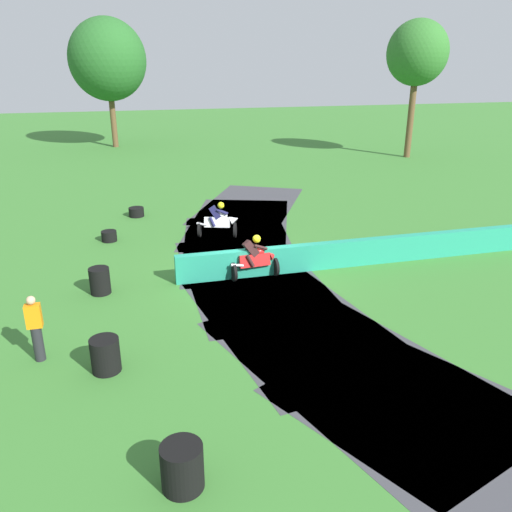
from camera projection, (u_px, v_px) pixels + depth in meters
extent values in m
plane|color=#38752D|center=(251.00, 276.00, 16.64)|extent=(120.00, 120.00, 0.00)
cube|color=#3D3D42|center=(250.00, 205.00, 24.72)|extent=(7.08, 8.57, 0.01)
cube|color=#3D3D42|center=(239.00, 223.00, 22.03)|extent=(6.22, 8.44, 0.01)
cube|color=#3D3D42|center=(238.00, 246.00, 19.31)|extent=(5.19, 8.09, 0.01)
cube|color=#3D3D42|center=(251.00, 275.00, 16.64)|extent=(4.09, 7.56, 0.01)
cube|color=#3D3D42|center=(285.00, 315.00, 14.07)|extent=(5.25, 8.11, 0.01)
cube|color=#3D3D42|center=(352.00, 367.00, 11.69)|extent=(6.27, 8.45, 0.01)
cube|color=#3D3D42|center=(470.00, 436.00, 9.54)|extent=(7.12, 8.57, 0.01)
cube|color=#239375|center=(391.00, 249.00, 17.66)|extent=(14.80, 0.36, 0.90)
cylinder|color=black|center=(235.00, 230.00, 20.13)|extent=(0.30, 0.72, 0.72)
cylinder|color=black|center=(200.00, 230.00, 20.20)|extent=(0.30, 0.72, 0.72)
cube|color=silver|center=(217.00, 222.00, 20.12)|extent=(1.06, 0.65, 0.45)
ellipsoid|color=silver|center=(222.00, 216.00, 20.08)|extent=(0.52, 0.45, 0.30)
cone|color=silver|center=(235.00, 219.00, 20.07)|extent=(0.45, 0.46, 0.47)
cylinder|color=#B2B2B7|center=(202.00, 224.00, 20.04)|extent=(0.42, 0.23, 0.17)
cube|color=#1E1E4C|center=(215.00, 212.00, 20.08)|extent=(0.54, 0.49, 0.62)
sphere|color=yellow|center=(221.00, 205.00, 20.03)|extent=(0.26, 0.26, 0.26)
cylinder|color=#1E1E4C|center=(223.00, 212.00, 20.24)|extent=(0.43, 0.24, 0.24)
cylinder|color=#1E1E4C|center=(222.00, 212.00, 19.88)|extent=(0.43, 0.24, 0.24)
cylinder|color=#1E1E4C|center=(213.00, 221.00, 20.31)|extent=(0.27, 0.25, 0.42)
cylinder|color=#1E1E4C|center=(212.00, 222.00, 19.95)|extent=(0.27, 0.25, 0.42)
cylinder|color=black|center=(275.00, 267.00, 16.58)|extent=(0.15, 0.72, 0.72)
cylinder|color=black|center=(234.00, 272.00, 16.16)|extent=(0.15, 0.72, 0.72)
cube|color=red|center=(254.00, 260.00, 16.32)|extent=(1.02, 0.44, 0.45)
ellipsoid|color=red|center=(259.00, 251.00, 16.34)|extent=(0.46, 0.36, 0.30)
cone|color=red|center=(274.00, 254.00, 16.51)|extent=(0.42, 0.41, 0.46)
cylinder|color=#B2B2B7|center=(237.00, 265.00, 16.04)|extent=(0.41, 0.12, 0.17)
cube|color=#331919|center=(251.00, 248.00, 16.24)|extent=(0.52, 0.41, 0.62)
sphere|color=yellow|center=(257.00, 239.00, 16.27)|extent=(0.26, 0.26, 0.26)
cylinder|color=#331919|center=(257.00, 246.00, 16.49)|extent=(0.43, 0.11, 0.24)
cylinder|color=#331919|center=(261.00, 247.00, 16.15)|extent=(0.43, 0.11, 0.24)
cylinder|color=#331919|center=(247.00, 259.00, 16.44)|extent=(0.28, 0.19, 0.42)
cylinder|color=#331919|center=(250.00, 261.00, 16.10)|extent=(0.28, 0.19, 0.42)
cylinder|color=black|center=(137.00, 214.00, 22.89)|extent=(0.66, 0.66, 0.20)
cylinder|color=black|center=(136.00, 210.00, 22.81)|extent=(0.66, 0.66, 0.20)
cylinder|color=black|center=(109.00, 239.00, 19.78)|extent=(0.58, 0.58, 0.20)
cylinder|color=black|center=(109.00, 234.00, 19.70)|extent=(0.58, 0.58, 0.20)
cylinder|color=black|center=(101.00, 290.00, 15.36)|extent=(0.60, 0.60, 0.20)
cylinder|color=black|center=(100.00, 284.00, 15.29)|extent=(0.60, 0.60, 0.20)
cylinder|color=black|center=(99.00, 278.00, 15.22)|extent=(0.60, 0.60, 0.20)
cylinder|color=black|center=(99.00, 271.00, 15.15)|extent=(0.60, 0.60, 0.20)
cylinder|color=black|center=(107.00, 367.00, 11.53)|extent=(0.65, 0.65, 0.20)
cylinder|color=black|center=(106.00, 359.00, 11.46)|extent=(0.65, 0.65, 0.20)
cylinder|color=black|center=(105.00, 351.00, 11.39)|extent=(0.65, 0.65, 0.20)
cylinder|color=black|center=(104.00, 343.00, 11.32)|extent=(0.65, 0.65, 0.20)
cylinder|color=black|center=(183.00, 481.00, 8.40)|extent=(0.70, 0.70, 0.20)
cylinder|color=black|center=(183.00, 472.00, 8.33)|extent=(0.70, 0.70, 0.20)
cylinder|color=black|center=(182.00, 462.00, 8.25)|extent=(0.70, 0.70, 0.20)
cylinder|color=black|center=(181.00, 452.00, 8.18)|extent=(0.70, 0.70, 0.20)
cylinder|color=#232328|center=(38.00, 343.00, 11.83)|extent=(0.24, 0.24, 0.86)
cube|color=orange|center=(33.00, 316.00, 11.58)|extent=(0.34, 0.22, 0.56)
sphere|color=tan|center=(31.00, 300.00, 11.44)|extent=(0.20, 0.20, 0.20)
cylinder|color=brown|center=(113.00, 121.00, 40.42)|extent=(0.44, 0.44, 4.09)
ellipsoid|color=#235B23|center=(107.00, 59.00, 38.81)|extent=(5.78, 5.78, 6.07)
cylinder|color=brown|center=(410.00, 119.00, 35.95)|extent=(0.44, 0.44, 5.24)
ellipsoid|color=#2D6B28|center=(417.00, 53.00, 34.39)|extent=(4.08, 4.08, 4.29)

